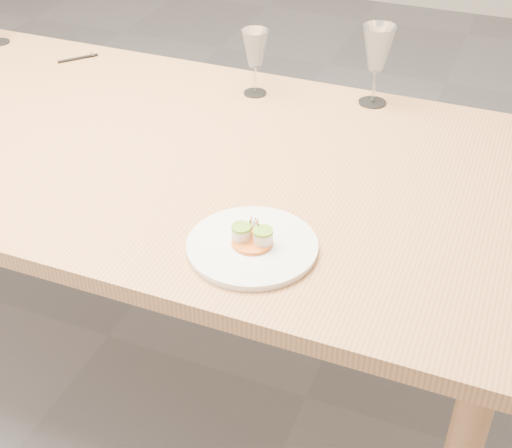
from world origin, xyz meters
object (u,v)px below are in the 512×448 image
at_px(ballpoint_pen, 78,58).
at_px(wine_glass_3, 378,50).
at_px(dinner_plate, 252,245).
at_px(dining_table, 77,150).
at_px(wine_glass_2, 255,50).

bearing_deg(ballpoint_pen, wine_glass_3, -47.10).
relative_size(dinner_plate, wine_glass_3, 1.21).
xyz_separation_m(dinner_plate, ballpoint_pen, (-0.86, 0.68, -0.01)).
distance_m(dining_table, wine_glass_3, 0.83).
bearing_deg(wine_glass_3, dinner_plate, -94.38).
bearing_deg(dining_table, dinner_plate, -26.04).
bearing_deg(dining_table, ballpoint_pen, 121.82).
xyz_separation_m(dining_table, wine_glass_3, (0.68, 0.42, 0.22)).
distance_m(ballpoint_pen, wine_glass_2, 0.61).
height_order(dining_table, dinner_plate, dinner_plate).
height_order(dining_table, wine_glass_3, wine_glass_3).
relative_size(dinner_plate, ballpoint_pen, 2.57).
distance_m(dinner_plate, wine_glass_2, 0.73).
bearing_deg(dining_table, wine_glass_3, 31.96).
xyz_separation_m(ballpoint_pen, wine_glass_3, (0.92, 0.05, 0.15)).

